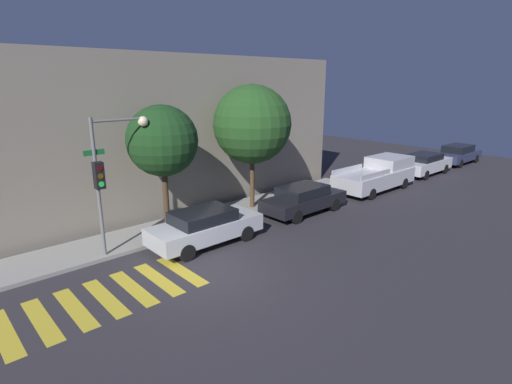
{
  "coord_description": "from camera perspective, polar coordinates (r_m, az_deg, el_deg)",
  "views": [
    {
      "loc": [
        -6.72,
        -9.78,
        6.07
      ],
      "look_at": [
        3.97,
        2.1,
        1.6
      ],
      "focal_mm": 28.0,
      "sensor_mm": 36.0,
      "label": 1
    }
  ],
  "objects": [
    {
      "name": "pickup_truck",
      "position": [
        23.9,
        17.0,
        2.42
      ],
      "size": [
        5.48,
        2.08,
        1.79
      ],
      "color": "#BCBCC1",
      "rests_on": "ground"
    },
    {
      "name": "traffic_light_pole",
      "position": [
        14.39,
        -20.18,
        3.66
      ],
      "size": [
        2.34,
        0.56,
        4.94
      ],
      "color": "slate",
      "rests_on": "ground"
    },
    {
      "name": "tree_midblock",
      "position": [
        18.65,
        -0.57,
        9.62
      ],
      "size": [
        3.63,
        3.63,
        5.94
      ],
      "color": "#4C3823",
      "rests_on": "ground"
    },
    {
      "name": "sedan_middle",
      "position": [
        18.92,
        6.81,
        -0.95
      ],
      "size": [
        4.34,
        1.75,
        1.34
      ],
      "color": "black",
      "rests_on": "ground"
    },
    {
      "name": "crosswalk",
      "position": [
        12.73,
        -20.7,
        -13.95
      ],
      "size": [
        5.55,
        2.6,
        0.0
      ],
      "color": "gold",
      "rests_on": "ground"
    },
    {
      "name": "sedan_far_end",
      "position": [
        28.87,
        22.9,
        3.78
      ],
      "size": [
        4.52,
        1.82,
        1.42
      ],
      "color": "silver",
      "rests_on": "ground"
    },
    {
      "name": "sedan_tail_of_row",
      "position": [
        33.76,
        26.89,
        4.87
      ],
      "size": [
        4.61,
        1.78,
        1.42
      ],
      "color": "#2D3351",
      "rests_on": "ground"
    },
    {
      "name": "building_row",
      "position": [
        20.01,
        -22.21,
        7.45
      ],
      "size": [
        26.0,
        6.0,
        7.24
      ],
      "primitive_type": "cube",
      "color": "gray",
      "rests_on": "ground"
    },
    {
      "name": "tree_near_corner",
      "position": [
        16.02,
        -13.23,
        7.08
      ],
      "size": [
        2.79,
        2.79,
        5.21
      ],
      "color": "#42301E",
      "rests_on": "ground"
    },
    {
      "name": "sedan_near_corner",
      "position": [
        15.33,
        -7.28,
        -4.88
      ],
      "size": [
        4.38,
        1.76,
        1.38
      ],
      "color": "#B7BABF",
      "rests_on": "ground"
    },
    {
      "name": "ground_plane",
      "position": [
        13.33,
        -6.8,
        -11.58
      ],
      "size": [
        60.0,
        60.0,
        0.0
      ],
      "primitive_type": "plane",
      "color": "#2D2B30"
    },
    {
      "name": "sidewalk",
      "position": [
        16.76,
        -15.5,
        -5.95
      ],
      "size": [
        26.0,
        2.3,
        0.14
      ],
      "primitive_type": "cube",
      "color": "gray",
      "rests_on": "ground"
    }
  ]
}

